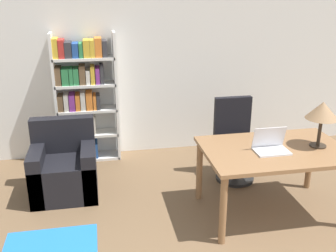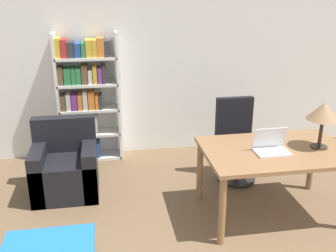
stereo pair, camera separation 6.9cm
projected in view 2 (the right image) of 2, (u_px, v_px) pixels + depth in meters
wall_back at (173, 59)px, 5.57m from camera, size 8.00×0.06×2.70m
desk at (275, 157)px, 4.08m from camera, size 1.49×0.98×0.75m
laptop at (271, 147)px, 3.97m from camera, size 0.34×0.24×0.24m
table_lamp at (324, 112)px, 3.96m from camera, size 0.33×0.33×0.49m
office_chair at (236, 143)px, 4.93m from camera, size 0.49×0.49×1.03m
armchair at (66, 169)px, 4.63m from camera, size 0.74×0.68×0.88m
bookshelf at (84, 99)px, 5.35m from camera, size 0.84×0.28×1.78m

